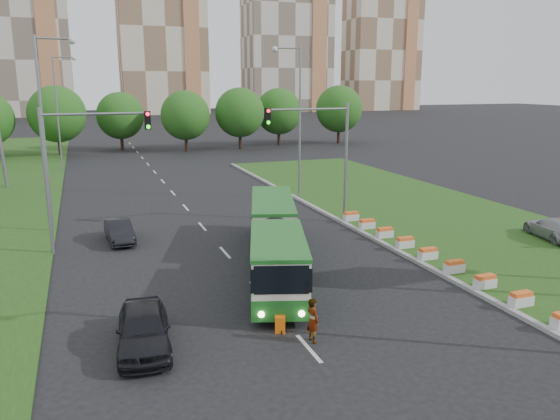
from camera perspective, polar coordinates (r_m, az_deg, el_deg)
name	(u,v)px	position (r m, az deg, el deg)	size (l,w,h in m)	color
ground	(318,282)	(26.21, 3.97, -7.51)	(360.00, 360.00, 0.00)	black
grass_median	(444,219)	(39.22, 16.72, -0.92)	(14.00, 60.00, 0.15)	#204814
median_kerb	(353,228)	(35.57, 7.68, -1.87)	(0.30, 60.00, 0.18)	gray
lane_markings	(181,202)	(43.94, -10.30, 0.81)	(0.20, 100.00, 0.01)	#BBBAB3
flower_planters	(428,253)	(29.91, 15.20, -4.40)	(1.10, 18.10, 0.60)	silver
traffic_mast_median	(324,144)	(35.82, 4.63, 6.88)	(5.76, 0.32, 8.00)	gray
traffic_mast_left	(76,156)	(31.62, -20.51, 5.26)	(5.76, 0.32, 8.00)	gray
street_lamps	(206,138)	(33.29, -7.73, 7.46)	(36.00, 60.00, 12.00)	gray
tree_line	(227,116)	(80.07, -5.52, 9.70)	(120.00, 8.00, 9.00)	#1C5316
apartment_tower_cwest	(13,20)	(173.83, -26.09, 17.42)	(28.00, 15.00, 52.00)	beige
apartment_tower_ceast	(162,29)	(174.90, -12.28, 18.04)	(25.00, 15.00, 50.00)	beige
apartment_tower_east	(287,37)	(184.79, 0.73, 17.58)	(27.00, 15.00, 47.00)	beige
midrise_east	(381,51)	(199.60, 10.55, 16.03)	(24.00, 14.00, 40.00)	beige
articulated_bus	(271,239)	(27.77, -0.98, -3.02)	(2.33, 14.92, 2.46)	beige
car_left_near	(143,329)	(20.30, -14.08, -11.92)	(1.82, 4.52, 1.54)	black
car_left_far	(119,231)	(33.74, -16.43, -2.14)	(1.37, 3.94, 1.30)	black
car_median	(554,228)	(36.37, 26.72, -1.71)	(1.79, 4.41, 1.28)	#999CA1
pedestrian	(313,320)	(20.21, 3.43, -11.42)	(0.61, 0.40, 1.68)	gray
shopping_trolley	(280,324)	(21.06, 0.02, -11.87)	(0.39, 0.41, 0.66)	orange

